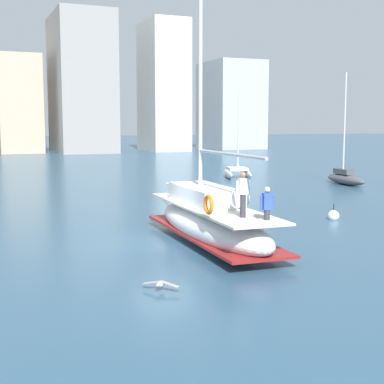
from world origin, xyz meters
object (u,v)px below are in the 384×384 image
at_px(moored_catamaran, 237,171).
at_px(mooring_buoy, 333,216).
at_px(main_sailboat, 210,220).
at_px(moored_sloop_near, 345,177).
at_px(seagull, 161,284).

height_order(moored_catamaran, mooring_buoy, moored_catamaran).
height_order(main_sailboat, mooring_buoy, main_sailboat).
distance_m(moored_sloop_near, seagull, 30.48).
bearing_deg(main_sailboat, mooring_buoy, 18.43).
xyz_separation_m(main_sailboat, seagull, (-3.94, -5.38, -0.70)).
xyz_separation_m(main_sailboat, mooring_buoy, (7.82, 2.61, -0.74)).
xyz_separation_m(moored_catamaran, mooring_buoy, (-5.24, -20.81, -0.38)).
bearing_deg(mooring_buoy, seagull, -145.83).
relative_size(main_sailboat, moored_catamaran, 1.73).
height_order(main_sailboat, moored_catamaran, main_sailboat).
bearing_deg(moored_catamaran, main_sailboat, -119.14).
distance_m(moored_catamaran, seagull, 33.44).
xyz_separation_m(seagull, mooring_buoy, (11.76, 7.98, -0.04)).
height_order(moored_sloop_near, mooring_buoy, moored_sloop_near).
xyz_separation_m(moored_sloop_near, moored_catamaran, (-5.30, 8.02, -0.01)).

